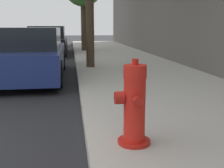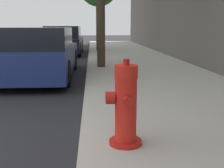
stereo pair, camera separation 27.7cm
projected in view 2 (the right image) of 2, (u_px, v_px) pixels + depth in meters
name	position (u px, v px, depth m)	size (l,w,h in m)	color
fire_hydrant	(125.00, 106.00, 2.73)	(0.36, 0.36, 0.85)	red
parked_car_near	(37.00, 54.00, 7.23)	(1.85, 4.21, 1.28)	navy
parked_car_mid	(64.00, 40.00, 13.66)	(1.71, 4.58, 1.32)	black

